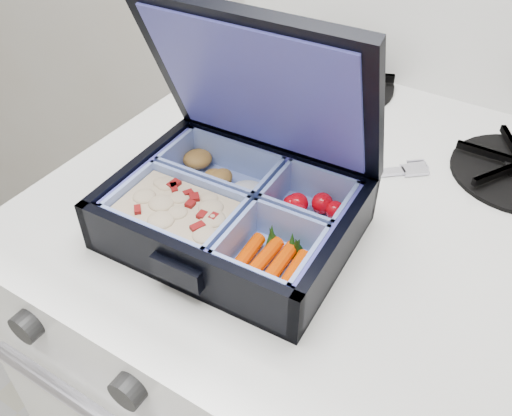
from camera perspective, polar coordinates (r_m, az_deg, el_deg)
The scene contains 4 objects.
stove at distance 1.04m, azimuth 7.10°, elevation -19.48°, with size 0.66×0.66×1.00m, color white, non-canonical shape.
bento_box at distance 0.57m, azimuth -2.41°, elevation -0.47°, with size 0.25×0.19×0.06m, color black, non-canonical shape.
burner_grate_rear at distance 0.86m, azimuth 8.01°, elevation 13.28°, with size 0.19×0.19×0.02m, color black.
fork at distance 0.67m, azimuth 9.33°, elevation 3.34°, with size 0.03×0.19×0.01m, color silver, non-canonical shape.
Camera 1 is at (0.76, 1.15, 1.40)m, focal length 38.00 mm.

